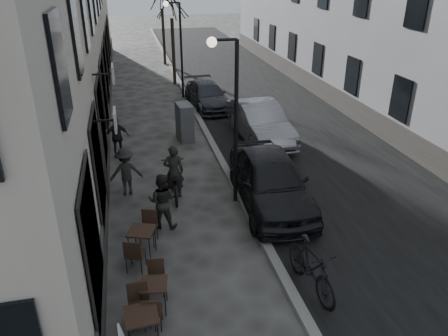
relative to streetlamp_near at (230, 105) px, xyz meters
name	(u,v)px	position (x,y,z in m)	size (l,w,h in m)	color
road	(259,103)	(4.02, 10.00, -3.16)	(7.30, 60.00, 0.00)	black
kerb	(192,106)	(0.37, 10.00, -3.10)	(0.25, 60.00, 0.12)	gray
streetlamp_near	(230,105)	(0.00, 0.00, 0.00)	(0.90, 0.28, 5.09)	black
streetlamp_far	(178,39)	(0.00, 12.00, 0.00)	(0.90, 0.28, 5.09)	black
tree_near	(171,4)	(0.07, 15.00, 1.50)	(2.40, 2.40, 5.70)	black
bistro_set_a	(142,326)	(-3.01, -5.23, -2.68)	(0.67, 1.59, 0.93)	black
bistro_set_b	(154,294)	(-2.70, -4.29, -2.73)	(0.65, 1.44, 0.83)	black
bistro_set_c	(142,240)	(-2.85, -2.29, -2.69)	(0.93, 1.61, 0.92)	black
utility_cabinet	(185,122)	(-0.63, 5.59, -2.38)	(0.57, 1.04, 1.56)	#59595B
bicycle	(174,181)	(-1.67, 0.70, -2.62)	(0.72, 2.06, 1.08)	black
cyclist_rider	(174,172)	(-1.67, 0.70, -2.27)	(0.65, 0.42, 1.77)	black
pedestrian_near	(162,201)	(-2.20, -1.00, -2.33)	(0.80, 0.63, 1.65)	#282622
pedestrian_mid	(126,172)	(-3.15, 1.19, -2.36)	(1.04, 0.60, 1.61)	#2A2825
pedestrian_far	(117,137)	(-3.43, 4.40, -2.36)	(0.94, 0.39, 1.60)	black
car_near	(270,180)	(1.17, -0.44, -2.32)	(1.98, 4.91, 1.67)	black
car_mid	(260,122)	(2.47, 4.90, -2.37)	(1.66, 4.77, 1.57)	gray
car_far	(207,95)	(1.17, 9.92, -2.54)	(1.74, 4.27, 1.24)	#33363D
moped	(311,267)	(0.84, -4.44, -2.54)	(0.59, 2.08, 1.25)	black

